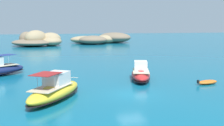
{
  "coord_description": "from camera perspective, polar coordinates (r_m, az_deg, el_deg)",
  "views": [
    {
      "loc": [
        -9.24,
        -23.2,
        6.33
      ],
      "look_at": [
        1.81,
        11.82,
        1.34
      ],
      "focal_mm": 43.75,
      "sensor_mm": 36.0,
      "label": 1
    }
  ],
  "objects": [
    {
      "name": "islet_large",
      "position": [
        101.27,
        -1.96,
        5.1
      ],
      "size": [
        26.75,
        20.67,
        3.92
      ],
      "color": "#756651",
      "rests_on": "ground"
    },
    {
      "name": "islet_small",
      "position": [
        90.7,
        -15.12,
        4.6
      ],
      "size": [
        18.59,
        17.73,
        5.02
      ],
      "color": "#9E8966",
      "rests_on": "ground"
    },
    {
      "name": "dinghy_tender",
      "position": [
        31.78,
        19.31,
        -3.78
      ],
      "size": [
        2.87,
        1.54,
        0.58
      ],
      "color": "orange",
      "rests_on": "ground"
    },
    {
      "name": "motorboat_yellow",
      "position": [
        24.27,
        -11.82,
        -5.61
      ],
      "size": [
        6.53,
        7.86,
        2.49
      ],
      "color": "yellow",
      "rests_on": "ground"
    },
    {
      "name": "motorboat_red",
      "position": [
        32.66,
        6.0,
        -2.18
      ],
      "size": [
        4.72,
        7.63,
        2.17
      ],
      "color": "red",
      "rests_on": "ground"
    },
    {
      "name": "ground_plane",
      "position": [
        25.76,
        4.09,
        -6.5
      ],
      "size": [
        400.0,
        400.0,
        0.0
      ],
      "primitive_type": "plane",
      "color": "#0C5B7A"
    }
  ]
}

